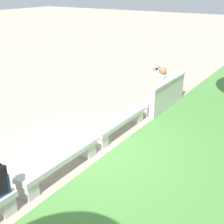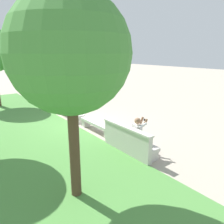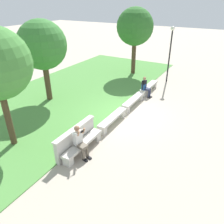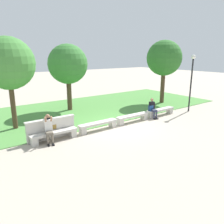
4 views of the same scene
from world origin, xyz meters
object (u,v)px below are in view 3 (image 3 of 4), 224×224
Objects in this scene: person_distant at (145,86)px; tree_behind_wall at (135,27)px; bench_main at (83,145)px; bench_near at (113,119)px; backpack at (144,87)px; person_photographer at (80,140)px; lamp_post at (171,47)px; tree_left_background at (42,45)px; bench_far at (149,87)px; bench_mid at (133,101)px.

tree_behind_wall reaches higher than person_distant.
bench_main is at bearing -166.09° from tree_behind_wall.
backpack is at bearing 0.31° from bench_near.
lamp_post is (10.03, -0.38, 1.81)m from person_photographer.
tree_left_background is 1.19× the size of lamp_post.
person_photographer is 11.35m from tree_behind_wall.
person_photographer reaches higher than bench_far.
tree_left_background reaches higher than bench_mid.
bench_near is at bearing 180.00° from bench_mid.
bench_mid is at bearing -179.21° from backpack.
bench_mid is at bearing 180.00° from bench_far.
backpack reaches higher than bench_near.
bench_far is 0.58× the size of lamp_post.
tree_left_background reaches higher than lamp_post.
tree_behind_wall reaches higher than bench_mid.
bench_mid is 5.17m from person_photographer.
backpack is at bearing -147.20° from tree_behind_wall.
lamp_post is at bearing -2.68° from bench_main.
tree_behind_wall reaches higher than person_photographer.
lamp_post is at bearing -3.57° from bench_near.
person_distant is (6.76, 0.01, -0.06)m from person_photographer.
person_photographer is 6.76m from person_distant.
tree_behind_wall is 3.27m from lamp_post.
person_distant is 0.27× the size of tree_left_background.
bench_near is 0.58× the size of lamp_post.
tree_behind_wall is 7.62m from tree_left_background.
tree_behind_wall is (3.90, 2.64, 2.93)m from person_distant.
bench_near is 5.72m from tree_left_background.
bench_near is 1.00× the size of bench_mid.
backpack is 0.09× the size of tree_behind_wall.
person_photographer is 10.20m from lamp_post.
tree_behind_wall reaches higher than bench_near.
bench_near is 2.74m from person_photographer.
bench_far is (7.33, 0.00, 0.00)m from bench_main.
lamp_post is (3.34, -0.48, 1.92)m from backpack.
lamp_post reaches higher than person_distant.
tree_behind_wall is 1.08× the size of tree_left_background.
tree_behind_wall is 1.29× the size of lamp_post.
bench_main is 10.03m from lamp_post.
bench_far is at bearing 0.00° from bench_near.
person_photographer reaches higher than person_distant.
bench_far is 0.95m from backpack.
bench_main is at bearing 179.42° from person_distant.
tree_left_background reaches higher than person_photographer.
person_distant is at bearing -175.50° from bench_far.
bench_near is 4.07m from person_distant.
bench_near is at bearing 179.07° from person_distant.
bench_far is 7.05m from tree_left_background.
person_distant is at bearing -54.12° from backpack.
bench_main is 5.23× the size of backpack.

